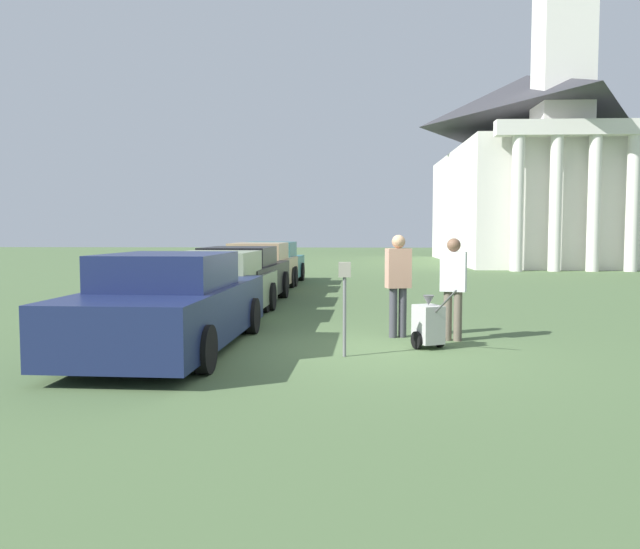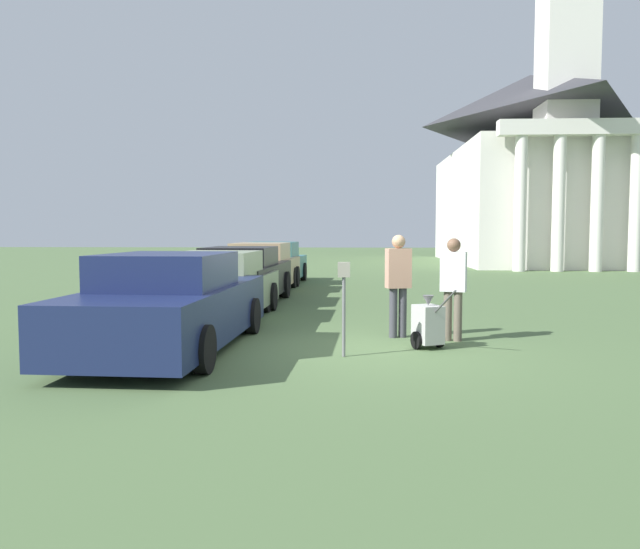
{
  "view_description": "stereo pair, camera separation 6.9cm",
  "coord_description": "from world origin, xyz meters",
  "px_view_note": "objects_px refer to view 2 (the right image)",
  "views": [
    {
      "loc": [
        -0.13,
        -9.62,
        1.86
      ],
      "look_at": [
        -0.64,
        1.18,
        1.1
      ],
      "focal_mm": 35.0,
      "sensor_mm": 36.0,
      "label": 1
    },
    {
      "loc": [
        -0.06,
        -9.61,
        1.86
      ],
      "look_at": [
        -0.64,
        1.18,
        1.1
      ],
      "focal_mm": 35.0,
      "sensor_mm": 36.0,
      "label": 2
    }
  ],
  "objects_px": {
    "church": "(531,156)",
    "parking_meter": "(344,291)",
    "parked_car_black": "(242,277)",
    "parked_car_teal": "(273,264)",
    "equipment_cart": "(428,324)",
    "person_supervisor": "(453,283)",
    "parked_car_tan": "(262,269)",
    "parked_car_navy": "(171,305)",
    "person_worker": "(398,279)",
    "parked_car_sage": "(219,288)"
  },
  "relations": [
    {
      "from": "parking_meter",
      "to": "person_worker",
      "type": "relative_size",
      "value": 0.78
    },
    {
      "from": "parked_car_black",
      "to": "person_worker",
      "type": "bearing_deg",
      "value": -50.77
    },
    {
      "from": "equipment_cart",
      "to": "person_supervisor",
      "type": "bearing_deg",
      "value": 30.03
    },
    {
      "from": "parked_car_black",
      "to": "equipment_cart",
      "type": "height_order",
      "value": "parked_car_black"
    },
    {
      "from": "parking_meter",
      "to": "equipment_cart",
      "type": "bearing_deg",
      "value": 28.64
    },
    {
      "from": "parking_meter",
      "to": "church",
      "type": "distance_m",
      "value": 30.0
    },
    {
      "from": "parking_meter",
      "to": "person_worker",
      "type": "height_order",
      "value": "person_worker"
    },
    {
      "from": "parked_car_navy",
      "to": "equipment_cart",
      "type": "relative_size",
      "value": 5.26
    },
    {
      "from": "parked_car_black",
      "to": "person_worker",
      "type": "xyz_separation_m",
      "value": [
        3.61,
        -4.77,
        0.33
      ]
    },
    {
      "from": "parked_car_navy",
      "to": "parked_car_black",
      "type": "xyz_separation_m",
      "value": [
        0.0,
        6.1,
        -0.01
      ]
    },
    {
      "from": "parked_car_teal",
      "to": "church",
      "type": "xyz_separation_m",
      "value": [
        13.02,
        15.13,
        5.49
      ]
    },
    {
      "from": "parked_car_tan",
      "to": "person_supervisor",
      "type": "height_order",
      "value": "person_supervisor"
    },
    {
      "from": "parked_car_black",
      "to": "parked_car_teal",
      "type": "bearing_deg",
      "value": 92.12
    },
    {
      "from": "parked_car_teal",
      "to": "parking_meter",
      "type": "xyz_separation_m",
      "value": [
        2.69,
        -12.55,
        0.29
      ]
    },
    {
      "from": "parked_car_sage",
      "to": "parking_meter",
      "type": "xyz_separation_m",
      "value": [
        2.69,
        -3.8,
        0.31
      ]
    },
    {
      "from": "church",
      "to": "parking_meter",
      "type": "bearing_deg",
      "value": -110.46
    },
    {
      "from": "parked_car_black",
      "to": "church",
      "type": "relative_size",
      "value": 0.19
    },
    {
      "from": "parked_car_sage",
      "to": "person_worker",
      "type": "bearing_deg",
      "value": -27.88
    },
    {
      "from": "parked_car_navy",
      "to": "parked_car_tan",
      "type": "bearing_deg",
      "value": 92.12
    },
    {
      "from": "parked_car_black",
      "to": "equipment_cart",
      "type": "relative_size",
      "value": 5.13
    },
    {
      "from": "parked_car_tan",
      "to": "person_worker",
      "type": "xyz_separation_m",
      "value": [
        3.61,
        -8.26,
        0.33
      ]
    },
    {
      "from": "parked_car_navy",
      "to": "parked_car_black",
      "type": "distance_m",
      "value": 6.1
    },
    {
      "from": "person_worker",
      "to": "church",
      "type": "bearing_deg",
      "value": -124.83
    },
    {
      "from": "parked_car_teal",
      "to": "parking_meter",
      "type": "bearing_deg",
      "value": -75.77
    },
    {
      "from": "parked_car_tan",
      "to": "person_supervisor",
      "type": "relative_size",
      "value": 2.92
    },
    {
      "from": "church",
      "to": "parked_car_teal",
      "type": "bearing_deg",
      "value": -130.72
    },
    {
      "from": "parking_meter",
      "to": "equipment_cart",
      "type": "xyz_separation_m",
      "value": [
        1.32,
        0.72,
        -0.59
      ]
    },
    {
      "from": "person_worker",
      "to": "parked_car_navy",
      "type": "bearing_deg",
      "value": 5.32
    },
    {
      "from": "parking_meter",
      "to": "church",
      "type": "xyz_separation_m",
      "value": [
        10.33,
        27.69,
        5.2
      ]
    },
    {
      "from": "parked_car_navy",
      "to": "church",
      "type": "xyz_separation_m",
      "value": [
        13.02,
        27.3,
        5.47
      ]
    },
    {
      "from": "parked_car_black",
      "to": "parking_meter",
      "type": "bearing_deg",
      "value": -65.34
    },
    {
      "from": "parked_car_black",
      "to": "church",
      "type": "xyz_separation_m",
      "value": [
        13.02,
        21.2,
        5.48
      ]
    },
    {
      "from": "person_supervisor",
      "to": "parking_meter",
      "type": "bearing_deg",
      "value": 55.53
    },
    {
      "from": "parked_car_navy",
      "to": "person_worker",
      "type": "height_order",
      "value": "person_worker"
    },
    {
      "from": "parked_car_sage",
      "to": "church",
      "type": "xyz_separation_m",
      "value": [
        13.02,
        23.88,
        5.51
      ]
    },
    {
      "from": "parked_car_black",
      "to": "parked_car_teal",
      "type": "relative_size",
      "value": 1.07
    },
    {
      "from": "parked_car_navy",
      "to": "parking_meter",
      "type": "distance_m",
      "value": 2.74
    },
    {
      "from": "parked_car_navy",
      "to": "parked_car_teal",
      "type": "xyz_separation_m",
      "value": [
        0.0,
        12.17,
        -0.02
      ]
    },
    {
      "from": "parked_car_tan",
      "to": "equipment_cart",
      "type": "relative_size",
      "value": 5.08
    },
    {
      "from": "church",
      "to": "equipment_cart",
      "type": "bearing_deg",
      "value": -108.47
    },
    {
      "from": "parked_car_sage",
      "to": "parked_car_black",
      "type": "bearing_deg",
      "value": 92.11
    },
    {
      "from": "person_supervisor",
      "to": "parked_car_tan",
      "type": "bearing_deg",
      "value": -44.65
    },
    {
      "from": "parking_meter",
      "to": "equipment_cart",
      "type": "height_order",
      "value": "parking_meter"
    },
    {
      "from": "parked_car_tan",
      "to": "person_worker",
      "type": "bearing_deg",
      "value": -64.27
    },
    {
      "from": "person_supervisor",
      "to": "church",
      "type": "xyz_separation_m",
      "value": [
        8.51,
        26.27,
        5.18
      ]
    },
    {
      "from": "parked_car_navy",
      "to": "person_supervisor",
      "type": "distance_m",
      "value": 4.64
    },
    {
      "from": "parked_car_tan",
      "to": "parked_car_teal",
      "type": "relative_size",
      "value": 1.06
    },
    {
      "from": "parked_car_sage",
      "to": "parking_meter",
      "type": "height_order",
      "value": "parked_car_sage"
    },
    {
      "from": "parked_car_tan",
      "to": "parked_car_teal",
      "type": "height_order",
      "value": "parked_car_tan"
    },
    {
      "from": "person_worker",
      "to": "church",
      "type": "distance_m",
      "value": 28.1
    }
  ]
}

